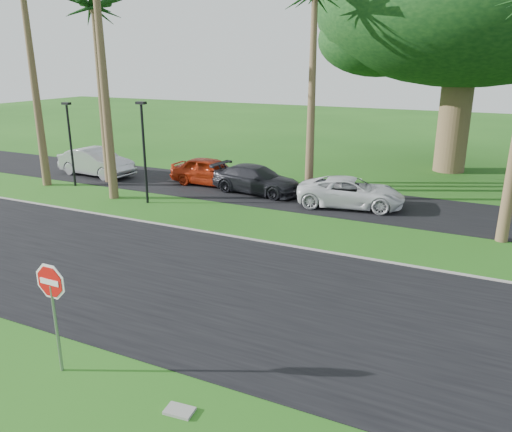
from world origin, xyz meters
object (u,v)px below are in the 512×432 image
(car_silver, at_px, (96,162))
(car_dark, at_px, (257,180))
(stop_sign_near, at_px, (52,296))
(car_minivan, at_px, (351,193))
(car_red, at_px, (210,172))

(car_silver, bearing_deg, car_dark, -82.05)
(stop_sign_near, xyz_separation_m, car_minivan, (2.24, 14.94, -1.11))
(car_silver, relative_size, car_dark, 1.01)
(car_silver, relative_size, car_minivan, 0.99)
(car_silver, distance_m, car_dark, 9.96)
(stop_sign_near, bearing_deg, car_red, 109.56)
(car_dark, bearing_deg, stop_sign_near, -163.96)
(car_silver, distance_m, car_minivan, 14.85)
(stop_sign_near, distance_m, car_dark, 15.59)
(car_dark, bearing_deg, car_red, 88.30)
(car_silver, distance_m, car_red, 7.08)
(car_silver, height_order, car_red, car_silver)
(stop_sign_near, height_order, car_dark, stop_sign_near)
(stop_sign_near, xyz_separation_m, car_red, (-5.59, 15.72, -1.04))
(car_red, distance_m, car_dark, 2.95)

